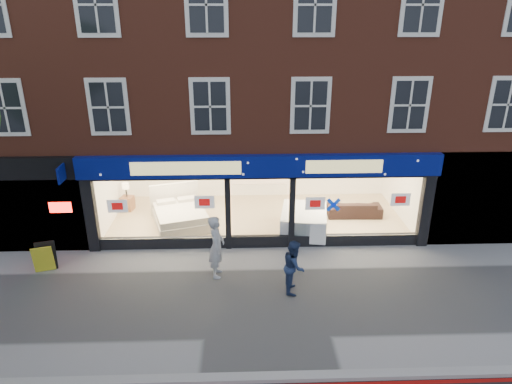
{
  "coord_description": "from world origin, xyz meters",
  "views": [
    {
      "loc": [
        -0.59,
        -10.56,
        7.54
      ],
      "look_at": [
        -0.15,
        2.5,
        2.23
      ],
      "focal_mm": 32.0,
      "sensor_mm": 36.0,
      "label": 1
    }
  ],
  "objects_px": {
    "a_board": "(45,258)",
    "pedestrian_blue": "(294,266)",
    "mattress_stack": "(304,221)",
    "sofa": "(354,208)",
    "display_bed": "(180,215)",
    "pedestrian_grey": "(217,246)"
  },
  "relations": [
    {
      "from": "display_bed",
      "to": "sofa",
      "type": "bearing_deg",
      "value": -12.97
    },
    {
      "from": "sofa",
      "to": "pedestrian_grey",
      "type": "relative_size",
      "value": 1.05
    },
    {
      "from": "pedestrian_grey",
      "to": "pedestrian_blue",
      "type": "distance_m",
      "value": 2.39
    },
    {
      "from": "a_board",
      "to": "pedestrian_blue",
      "type": "distance_m",
      "value": 7.6
    },
    {
      "from": "a_board",
      "to": "mattress_stack",
      "type": "bearing_deg",
      "value": -1.04
    },
    {
      "from": "pedestrian_grey",
      "to": "pedestrian_blue",
      "type": "relative_size",
      "value": 1.24
    },
    {
      "from": "sofa",
      "to": "mattress_stack",
      "type": "bearing_deg",
      "value": 31.84
    },
    {
      "from": "display_bed",
      "to": "pedestrian_grey",
      "type": "bearing_deg",
      "value": -82.85
    },
    {
      "from": "display_bed",
      "to": "pedestrian_grey",
      "type": "distance_m",
      "value": 3.75
    },
    {
      "from": "sofa",
      "to": "a_board",
      "type": "xyz_separation_m",
      "value": [
        -10.33,
        -3.46,
        0.06
      ]
    },
    {
      "from": "display_bed",
      "to": "pedestrian_grey",
      "type": "relative_size",
      "value": 1.36
    },
    {
      "from": "display_bed",
      "to": "sofa",
      "type": "height_order",
      "value": "display_bed"
    },
    {
      "from": "pedestrian_grey",
      "to": "pedestrian_blue",
      "type": "bearing_deg",
      "value": -107.15
    },
    {
      "from": "mattress_stack",
      "to": "sofa",
      "type": "distance_m",
      "value": 2.43
    },
    {
      "from": "pedestrian_blue",
      "to": "mattress_stack",
      "type": "bearing_deg",
      "value": -6.19
    },
    {
      "from": "pedestrian_grey",
      "to": "pedestrian_blue",
      "type": "xyz_separation_m",
      "value": [
        2.21,
        -0.88,
        -0.19
      ]
    },
    {
      "from": "mattress_stack",
      "to": "pedestrian_grey",
      "type": "height_order",
      "value": "pedestrian_grey"
    },
    {
      "from": "display_bed",
      "to": "mattress_stack",
      "type": "distance_m",
      "value": 4.55
    },
    {
      "from": "pedestrian_blue",
      "to": "pedestrian_grey",
      "type": "bearing_deg",
      "value": 74.14
    },
    {
      "from": "display_bed",
      "to": "mattress_stack",
      "type": "height_order",
      "value": "display_bed"
    },
    {
      "from": "sofa",
      "to": "display_bed",
      "type": "bearing_deg",
      "value": 5.89
    },
    {
      "from": "sofa",
      "to": "a_board",
      "type": "bearing_deg",
      "value": 20.21
    }
  ]
}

